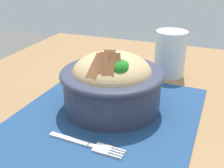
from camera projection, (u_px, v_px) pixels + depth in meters
The scene contains 5 objects.
table at pixel (85, 160), 0.53m from camera, with size 1.14×0.77×0.76m.
placemat at pixel (102, 121), 0.51m from camera, with size 0.42×0.33×0.00m, color navy.
bowl at pixel (112, 82), 0.54m from camera, with size 0.21×0.21×0.13m.
fork at pixel (89, 145), 0.44m from camera, with size 0.02×0.14×0.00m.
drinking_glass at pixel (170, 57), 0.70m from camera, with size 0.08×0.08×0.11m.
Camera 1 is at (0.38, 0.20, 1.03)m, focal length 44.49 mm.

